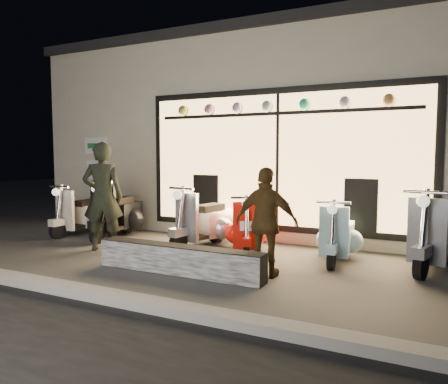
# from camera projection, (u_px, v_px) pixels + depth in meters

# --- Properties ---
(ground) EXTENTS (40.00, 40.00, 0.00)m
(ground) POSITION_uv_depth(u_px,v_px,m) (186.00, 261.00, 6.79)
(ground) COLOR #383533
(ground) RESTS_ON ground
(kerb) EXTENTS (40.00, 0.25, 0.12)m
(kerb) POSITION_uv_depth(u_px,v_px,m) (95.00, 294.00, 5.00)
(kerb) COLOR slate
(kerb) RESTS_ON ground
(shop_building) EXTENTS (10.20, 6.23, 4.20)m
(shop_building) POSITION_uv_depth(u_px,v_px,m) (289.00, 137.00, 11.04)
(shop_building) COLOR beige
(shop_building) RESTS_ON ground
(graffiti_barrier) EXTENTS (2.52, 0.28, 0.40)m
(graffiti_barrier) POSITION_uv_depth(u_px,v_px,m) (179.00, 260.00, 6.06)
(graffiti_barrier) COLOR black
(graffiti_barrier) RESTS_ON ground
(scooter_silver) EXTENTS (0.66, 1.49, 1.06)m
(scooter_silver) POSITION_uv_depth(u_px,v_px,m) (207.00, 222.00, 7.96)
(scooter_silver) COLOR black
(scooter_silver) RESTS_ON ground
(scooter_red) EXTENTS (0.79, 1.32, 0.96)m
(scooter_red) POSITION_uv_depth(u_px,v_px,m) (246.00, 229.00, 7.46)
(scooter_red) COLOR black
(scooter_red) RESTS_ON ground
(scooter_black) EXTENTS (0.67, 1.58, 1.12)m
(scooter_black) POSITION_uv_depth(u_px,v_px,m) (120.00, 214.00, 8.85)
(scooter_black) COLOR black
(scooter_black) RESTS_ON ground
(scooter_cream) EXTENTS (0.50, 1.40, 1.00)m
(scooter_cream) POSITION_uv_depth(u_px,v_px,m) (86.00, 214.00, 9.15)
(scooter_cream) COLOR black
(scooter_cream) RESTS_ON ground
(scooter_blue) EXTENTS (0.48, 1.33, 0.95)m
(scooter_blue) POSITION_uv_depth(u_px,v_px,m) (338.00, 236.00, 6.87)
(scooter_blue) COLOR black
(scooter_blue) RESTS_ON ground
(scooter_grey) EXTENTS (0.76, 1.60, 1.14)m
(scooter_grey) POSITION_uv_depth(u_px,v_px,m) (439.00, 237.00, 6.38)
(scooter_grey) COLOR black
(scooter_grey) RESTS_ON ground
(man) EXTENTS (0.81, 0.73, 1.87)m
(man) POSITION_uv_depth(u_px,v_px,m) (103.00, 196.00, 7.50)
(man) COLOR black
(man) RESTS_ON ground
(woman) EXTENTS (0.89, 0.40, 1.49)m
(woman) POSITION_uv_depth(u_px,v_px,m) (266.00, 222.00, 5.88)
(woman) COLOR #523A1A
(woman) RESTS_ON ground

